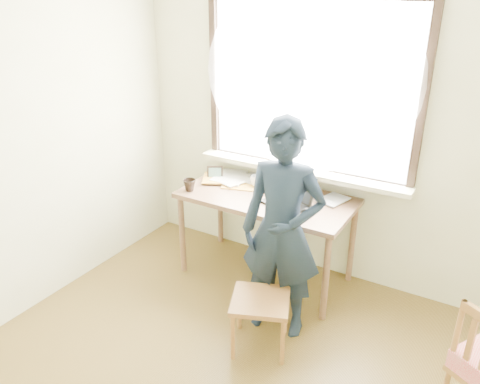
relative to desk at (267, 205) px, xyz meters
The scene contains 12 objects.
room_shell 1.75m from the desk, 76.42° to the right, with size 3.52×4.02×2.61m.
desk is the anchor object (origin of this frame).
laptop 0.27m from the desk, ahead, with size 0.43×0.39×0.24m.
mug_white 0.26m from the desk, 139.29° to the left, with size 0.12×0.12×0.10m, color white.
mug_dark 0.67m from the desk, 159.29° to the right, with size 0.11×0.11×0.10m, color black.
mouse 0.44m from the desk, 13.47° to the right, with size 0.08×0.06×0.03m, color black.
desk_clutter 0.39m from the desk, 150.21° to the left, with size 0.53×0.48×0.04m.
book_a 0.46m from the desk, 144.06° to the left, with size 0.20×0.26×0.02m, color white.
book_b 0.47m from the desk, 26.50° to the left, with size 0.18×0.24×0.02m, color white.
picture_frame 0.60m from the desk, behind, with size 0.13×0.09×0.11m.
work_chair 0.96m from the desk, 64.52° to the right, with size 0.50×0.49×0.40m.
person 0.68m from the desk, 53.20° to the right, with size 0.58×0.38×1.59m, color black.
Camera 1 is at (1.23, -1.50, 2.32)m, focal length 35.00 mm.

